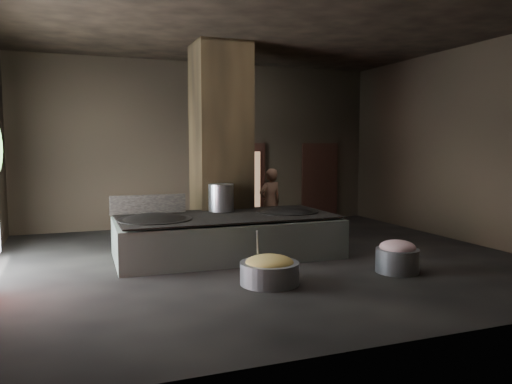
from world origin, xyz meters
name	(u,v)px	position (x,y,z in m)	size (l,w,h in m)	color
floor	(263,261)	(0.00, 0.00, -0.05)	(10.00, 9.00, 0.10)	black
ceiling	(264,23)	(0.00, 0.00, 4.55)	(10.00, 9.00, 0.10)	black
back_wall	(204,145)	(0.00, 4.55, 2.25)	(10.00, 0.10, 4.50)	black
front_wall	(416,145)	(0.00, -4.55, 2.25)	(10.00, 0.10, 4.50)	black
right_wall	(468,145)	(5.05, 0.00, 2.25)	(0.10, 9.00, 4.50)	black
pillar	(221,145)	(-0.30, 1.90, 2.25)	(1.20, 1.20, 4.50)	black
hearth_platform	(227,237)	(-0.61, 0.48, 0.38)	(4.40, 2.10, 0.77)	#A2B4A2
platform_cap	(227,216)	(-0.61, 0.48, 0.82)	(4.31, 2.07, 0.03)	black
wok_left	(155,223)	(-2.06, 0.43, 0.75)	(1.39, 1.39, 0.38)	black
wok_left_rim	(155,220)	(-2.06, 0.43, 0.82)	(1.42, 1.42, 0.05)	black
wok_right	(287,215)	(0.74, 0.53, 0.75)	(1.29, 1.29, 0.36)	black
wok_right_rim	(287,212)	(0.74, 0.53, 0.82)	(1.32, 1.32, 0.05)	black
stock_pot	(221,198)	(-0.56, 1.03, 1.13)	(0.54, 0.54, 0.57)	#9B9CA2
splash_guard	(148,204)	(-2.06, 1.23, 1.03)	(1.53, 0.06, 0.38)	black
cook	(270,202)	(1.04, 2.19, 0.83)	(0.61, 0.39, 1.67)	#95654C
veg_basin	(270,273)	(-0.58, -1.73, 0.18)	(0.96, 0.96, 0.35)	gray
veg_fill	(270,263)	(-0.58, -1.73, 0.35)	(0.79, 0.79, 0.24)	#97A851
ladle	(258,249)	(-0.73, -1.58, 0.55)	(0.03, 0.03, 0.76)	#9B9CA2
meat_basin	(397,260)	(1.82, -1.83, 0.21)	(0.76, 0.76, 0.42)	gray
meat_fill	(398,247)	(1.82, -1.83, 0.45)	(0.63, 0.63, 0.24)	#D07C84
doorway_near	(246,185)	(1.20, 4.45, 1.10)	(1.18, 0.08, 2.38)	black
doorway_near_glow	(246,186)	(1.20, 4.38, 1.05)	(0.85, 0.04, 2.00)	#8C6647
doorway_far	(320,182)	(3.60, 4.45, 1.10)	(1.18, 0.08, 2.38)	black
doorway_far_glow	(318,184)	(3.54, 4.45, 1.05)	(0.77, 0.04, 1.81)	#8C6647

